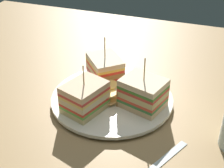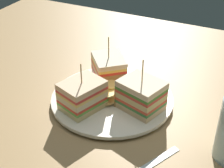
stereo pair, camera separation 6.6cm
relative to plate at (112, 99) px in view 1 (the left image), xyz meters
The scene contains 6 objects.
ground_plane 1.65cm from the plate, ahead, with size 113.65×92.71×1.80cm, color #A58151.
plate is the anchor object (origin of this frame).
sandwich_wedge_0 7.29cm from the plate, 121.79° to the left, with size 9.58×9.78×10.08cm.
sandwich_wedge_1 7.32cm from the plate, 121.56° to the right, with size 8.32×9.39×9.53cm.
sandwich_wedge_2 7.38cm from the plate, ahead, with size 9.34×8.33×10.40cm.
chip_pile 2.51cm from the plate, 113.83° to the right, with size 7.25×7.91×2.65cm.
Camera 1 is at (18.09, -52.61, 39.82)cm, focal length 54.08 mm.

